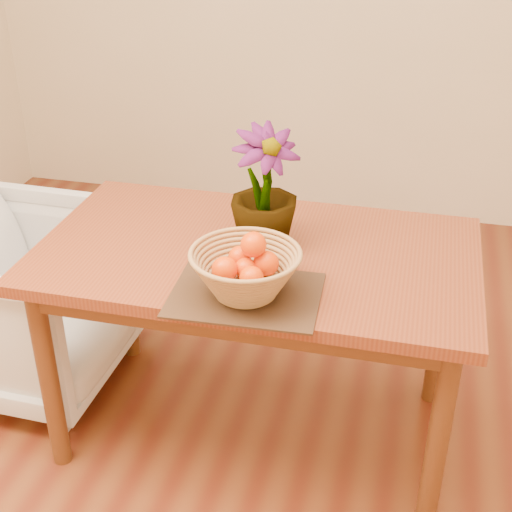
% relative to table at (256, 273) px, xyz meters
% --- Properties ---
extents(floor, '(4.50, 4.50, 0.00)m').
position_rel_table_xyz_m(floor, '(0.00, -0.30, -0.66)').
color(floor, brown).
rests_on(floor, ground).
extents(table, '(1.40, 0.80, 0.75)m').
position_rel_table_xyz_m(table, '(0.00, 0.00, 0.00)').
color(table, brown).
rests_on(table, floor).
extents(placemat, '(0.44, 0.34, 0.01)m').
position_rel_table_xyz_m(placemat, '(0.04, -0.28, 0.09)').
color(placemat, '#3C2615').
rests_on(placemat, table).
extents(wicker_basket, '(0.32, 0.32, 0.13)m').
position_rel_table_xyz_m(wicker_basket, '(0.04, -0.28, 0.16)').
color(wicker_basket, '#AB7747').
rests_on(wicker_basket, placemat).
extents(orange_pile, '(0.18, 0.17, 0.13)m').
position_rel_table_xyz_m(orange_pile, '(0.04, -0.27, 0.19)').
color(orange_pile, '#E04903').
rests_on(orange_pile, wicker_basket).
extents(potted_plant, '(0.30, 0.30, 0.39)m').
position_rel_table_xyz_m(potted_plant, '(0.02, 0.04, 0.28)').
color(potted_plant, '#154614').
rests_on(potted_plant, table).
extents(armchair, '(0.70, 0.75, 0.75)m').
position_rel_table_xyz_m(armchair, '(-0.95, 0.11, -0.29)').
color(armchair, gray).
rests_on(armchair, floor).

